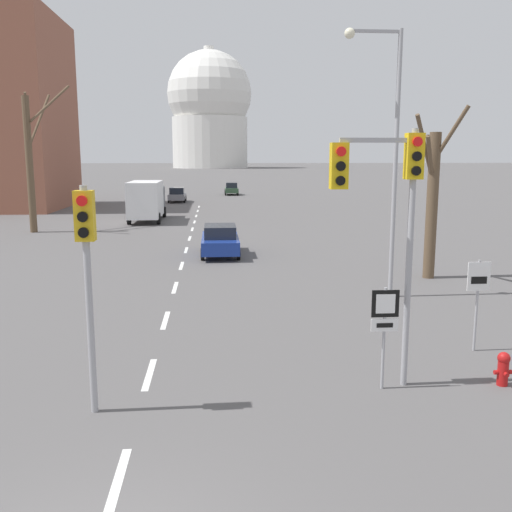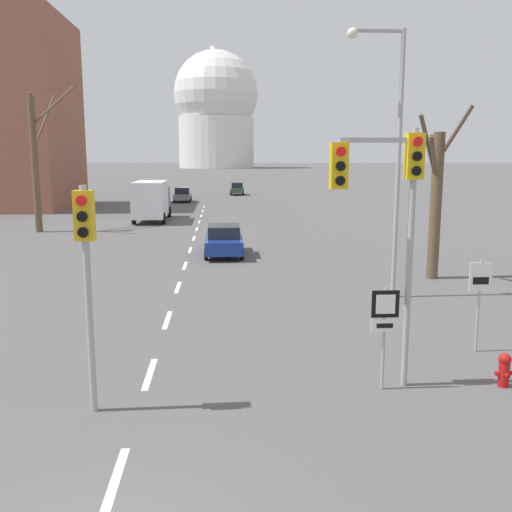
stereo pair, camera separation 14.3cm
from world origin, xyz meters
name	(u,v)px [view 1 (the left image)]	position (x,y,z in m)	size (l,w,h in m)	color
lane_stripe_0	(118,481)	(0.00, 2.12, 0.00)	(0.16, 2.00, 0.01)	silver
lane_stripe_1	(149,374)	(0.00, 6.62, 0.00)	(0.16, 2.00, 0.01)	silver
lane_stripe_2	(165,320)	(0.00, 11.12, 0.00)	(0.16, 2.00, 0.01)	silver
lane_stripe_3	(175,287)	(0.00, 15.62, 0.00)	(0.16, 2.00, 0.01)	silver
lane_stripe_4	(182,266)	(0.00, 20.12, 0.00)	(0.16, 2.00, 0.01)	silver
lane_stripe_5	(186,250)	(0.00, 24.62, 0.00)	(0.16, 2.00, 0.01)	silver
lane_stripe_6	(190,238)	(0.00, 29.12, 0.00)	(0.16, 2.00, 0.01)	silver
lane_stripe_7	(192,229)	(0.00, 33.62, 0.00)	(0.16, 2.00, 0.01)	silver
lane_stripe_8	(194,222)	(0.00, 38.12, 0.00)	(0.16, 2.00, 0.01)	silver
lane_stripe_9	(196,216)	(0.00, 42.62, 0.00)	(0.16, 2.00, 0.01)	silver
lane_stripe_10	(198,211)	(0.00, 47.12, 0.00)	(0.16, 2.00, 0.01)	silver
lane_stripe_11	(199,207)	(0.00, 51.62, 0.00)	(0.16, 2.00, 0.01)	silver
traffic_signal_near_right	(388,194)	(5.25, 5.59, 4.28)	(1.96, 0.34, 5.66)	#9E9EA3
traffic_signal_centre_tall	(87,256)	(-0.88, 4.70, 3.18)	(0.36, 0.34, 4.54)	#9E9EA3
route_sign_post	(385,321)	(5.24, 5.41, 1.55)	(0.60, 0.08, 2.29)	#9E9EA3
speed_limit_sign	(478,290)	(8.38, 7.68, 1.65)	(0.60, 0.08, 2.44)	#9E9EA3
fire_hydrant	(503,367)	(7.99, 5.40, 0.42)	(0.40, 0.34, 0.78)	#B21414
street_lamp_right	(387,140)	(7.63, 13.60, 5.62)	(2.02, 0.36, 9.33)	#9E9EA3
sedan_near_left	(177,195)	(-2.56, 57.68, 0.82)	(1.89, 4.28, 1.63)	slate
sedan_near_right	(231,189)	(3.82, 69.15, 0.82)	(1.77, 4.31, 1.62)	#2D4C33
sedan_mid_centre	(220,240)	(1.85, 22.88, 0.79)	(1.95, 4.58, 1.58)	navy
delivery_truck	(147,200)	(-3.73, 38.99, 1.70)	(2.44, 7.20, 3.14)	#333842
bare_tree_left_near	(31,157)	(-10.51, 32.98, 4.99)	(2.33, 5.01, 10.02)	brown
bare_tree_right_near	(432,199)	(10.54, 16.64, 3.34)	(2.27, 1.47, 7.06)	brown
capitol_dome	(210,110)	(0.00, 238.87, 24.01)	(34.90, 34.90, 49.30)	silver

